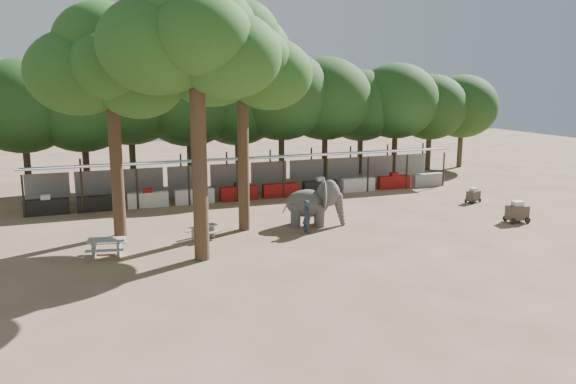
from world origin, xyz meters
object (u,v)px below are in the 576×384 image
object	(u,v)px
yard_tree_center	(191,36)
elephant	(315,203)
picnic_table_near	(107,245)
yard_tree_left	(107,64)
cart_front	(517,212)
cart_back	(473,195)
handler	(307,216)
yard_tree_back	(238,57)
picnic_table_far	(203,230)

from	to	relation	value
yard_tree_center	elephant	bearing A→B (deg)	26.23
elephant	picnic_table_near	world-z (taller)	elephant
yard_tree_left	yard_tree_center	bearing A→B (deg)	-59.04
cart_front	cart_back	world-z (taller)	cart_front
yard_tree_center	handler	size ratio (longest dim) A/B	7.25
yard_tree_center	cart_back	distance (m)	20.82
elephant	picnic_table_near	xyz separation A→B (m)	(-10.46, -1.74, -0.70)
elephant	cart_front	world-z (taller)	elephant
yard_tree_back	picnic_table_near	world-z (taller)	yard_tree_back
picnic_table_near	picnic_table_far	world-z (taller)	picnic_table_near
picnic_table_near	cart_front	world-z (taller)	cart_front
yard_tree_center	cart_back	xyz separation A→B (m)	(18.20, 5.04, -8.75)
yard_tree_left	handler	size ratio (longest dim) A/B	6.64
cart_front	elephant	bearing A→B (deg)	171.32
yard_tree_left	cart_back	size ratio (longest dim) A/B	9.92
yard_tree_center	elephant	distance (m)	11.03
yard_tree_back	cart_front	distance (m)	16.74
picnic_table_near	handler	bearing A→B (deg)	15.11
yard_tree_center	picnic_table_far	distance (m)	9.26
yard_tree_center	cart_front	xyz separation A→B (m)	(17.22, 0.20, -8.64)
yard_tree_center	yard_tree_back	distance (m)	5.04
yard_tree_back	handler	bearing A→B (deg)	-32.45
picnic_table_far	cart_front	xyz separation A→B (m)	(16.40, -2.65, 0.13)
cart_front	picnic_table_far	bearing A→B (deg)	179.04
yard_tree_back	picnic_table_far	bearing A→B (deg)	-152.23
elephant	cart_back	distance (m)	11.53
yard_tree_back	cart_back	xyz separation A→B (m)	(15.20, 1.04, -8.08)
yard_tree_center	cart_front	distance (m)	19.26
handler	picnic_table_far	size ratio (longest dim) A/B	0.97
picnic_table_near	picnic_table_far	xyz separation A→B (m)	(4.46, 1.23, -0.07)
elephant	handler	xyz separation A→B (m)	(-0.92, -1.20, -0.38)
yard_tree_left	yard_tree_back	distance (m)	6.09
picnic_table_near	cart_back	world-z (taller)	cart_back
yard_tree_back	picnic_table_far	distance (m)	8.48
yard_tree_center	yard_tree_back	world-z (taller)	yard_tree_center
cart_front	handler	bearing A→B (deg)	178.39
handler	cart_back	distance (m)	12.65
handler	cart_back	world-z (taller)	handler
elephant	cart_back	bearing A→B (deg)	29.02
yard_tree_left	elephant	size ratio (longest dim) A/B	3.38
cart_back	picnic_table_near	bearing A→B (deg)	167.27
handler	cart_front	bearing A→B (deg)	-102.39
elephant	picnic_table_far	world-z (taller)	elephant
yard_tree_center	picnic_table_far	bearing A→B (deg)	74.10
elephant	yard_tree_left	bearing A→B (deg)	-168.86
yard_tree_left	yard_tree_back	world-z (taller)	yard_tree_back
picnic_table_far	picnic_table_near	bearing A→B (deg)	170.96
yard_tree_back	cart_back	size ratio (longest dim) A/B	10.23
picnic_table_near	cart_back	size ratio (longest dim) A/B	1.63
elephant	handler	world-z (taller)	elephant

